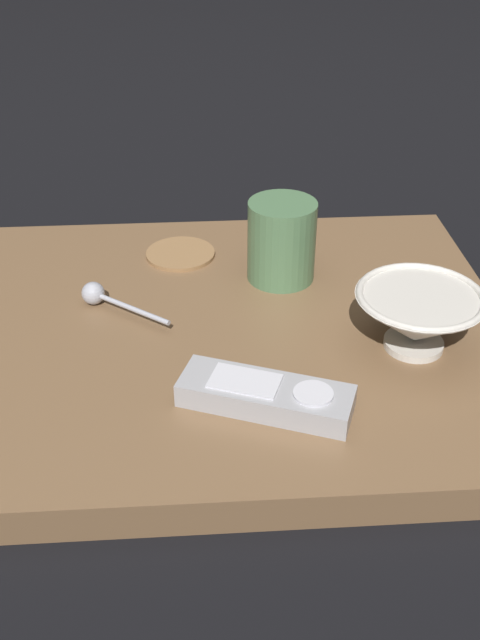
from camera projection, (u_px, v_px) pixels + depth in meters
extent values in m
plane|color=black|center=(229.00, 351.00, 0.86)|extent=(6.00, 6.00, 0.00)
cube|color=brown|center=(229.00, 338.00, 0.85)|extent=(0.54, 0.64, 0.04)
cylinder|color=beige|center=(413.00, 343.00, 0.80)|extent=(0.06, 0.06, 0.01)
cone|color=beige|center=(417.00, 319.00, 0.78)|extent=(0.14, 0.14, 0.06)
torus|color=beige|center=(421.00, 296.00, 0.76)|extent=(0.14, 0.14, 0.01)
cylinder|color=#4C724C|center=(282.00, 241.00, 0.90)|extent=(0.08, 0.08, 0.10)
cylinder|color=#A3A5B2|center=(133.00, 309.00, 0.84)|extent=(0.07, 0.09, 0.01)
sphere|color=#A3A5B2|center=(93.00, 293.00, 0.87)|extent=(0.03, 0.03, 0.03)
cube|color=#9E9EA3|center=(266.00, 396.00, 0.71)|extent=(0.11, 0.18, 0.02)
cylinder|color=silver|center=(313.00, 394.00, 0.69)|extent=(0.04, 0.04, 0.00)
cube|color=silver|center=(245.00, 381.00, 0.71)|extent=(0.06, 0.08, 0.00)
cylinder|color=olive|center=(180.00, 254.00, 0.97)|extent=(0.09, 0.09, 0.01)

